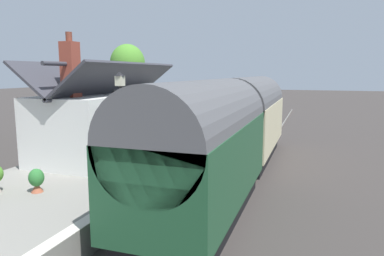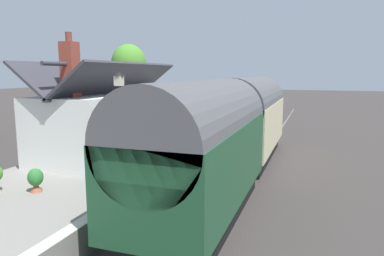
% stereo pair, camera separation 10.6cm
% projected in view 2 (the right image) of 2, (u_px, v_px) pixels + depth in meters
% --- Properties ---
extents(ground_plane, '(160.00, 160.00, 0.00)m').
position_uv_depth(ground_plane, '(232.00, 157.00, 19.49)').
color(ground_plane, '#383330').
extents(platform, '(32.00, 5.99, 0.85)m').
position_uv_depth(platform, '(165.00, 144.00, 20.72)').
color(platform, gray).
rests_on(platform, ground).
extents(platform_edge_coping, '(32.00, 0.36, 0.02)m').
position_uv_depth(platform_edge_coping, '(212.00, 140.00, 19.74)').
color(platform_edge_coping, beige).
rests_on(platform_edge_coping, platform).
extents(rail_near, '(52.00, 0.08, 0.14)m').
position_uv_depth(rail_near, '(262.00, 158.00, 18.95)').
color(rail_near, gray).
rests_on(rail_near, ground).
extents(rail_far, '(52.00, 0.08, 0.14)m').
position_uv_depth(rail_far, '(236.00, 156.00, 19.42)').
color(rail_far, gray).
rests_on(rail_far, ground).
extents(train, '(16.58, 2.73, 4.32)m').
position_uv_depth(train, '(232.00, 129.00, 14.97)').
color(train, black).
rests_on(train, ground).
extents(station_building, '(7.74, 3.52, 5.21)m').
position_uv_depth(station_building, '(106.00, 121.00, 16.30)').
color(station_building, white).
rests_on(station_building, platform).
extents(bench_mid_platform, '(1.41, 0.45, 0.88)m').
position_uv_depth(bench_mid_platform, '(210.00, 114.00, 28.30)').
color(bench_mid_platform, '#26727F').
rests_on(bench_mid_platform, platform).
extents(bench_platform_end, '(1.42, 0.48, 0.88)m').
position_uv_depth(bench_platform_end, '(190.00, 122.00, 23.47)').
color(bench_platform_end, '#26727F').
rests_on(bench_platform_end, platform).
extents(bench_by_lamp, '(1.42, 0.49, 0.88)m').
position_uv_depth(bench_by_lamp, '(219.00, 111.00, 30.21)').
color(bench_by_lamp, '#26727F').
rests_on(bench_by_lamp, platform).
extents(bench_near_building, '(1.41, 0.48, 0.88)m').
position_uv_depth(bench_near_building, '(198.00, 118.00, 25.45)').
color(bench_near_building, '#26727F').
rests_on(bench_near_building, platform).
extents(planter_edge_far, '(0.47, 0.47, 0.73)m').
position_uv_depth(planter_edge_far, '(176.00, 118.00, 26.12)').
color(planter_edge_far, '#9E5138').
rests_on(planter_edge_far, platform).
extents(planter_bench_left, '(1.04, 0.32, 0.62)m').
position_uv_depth(planter_bench_left, '(207.00, 122.00, 24.88)').
color(planter_bench_left, gray).
rests_on(planter_bench_left, platform).
extents(planter_edge_near, '(0.87, 0.32, 0.58)m').
position_uv_depth(planter_edge_near, '(207.00, 113.00, 30.10)').
color(planter_edge_near, teal).
rests_on(planter_edge_near, platform).
extents(planter_under_sign, '(0.47, 0.47, 0.75)m').
position_uv_depth(planter_under_sign, '(36.00, 180.00, 11.11)').
color(planter_under_sign, '#9E5138').
rests_on(planter_under_sign, platform).
extents(lamp_post_platform, '(0.32, 0.50, 3.71)m').
position_uv_depth(lamp_post_platform, '(120.00, 107.00, 11.51)').
color(lamp_post_platform, black).
rests_on(lamp_post_platform, platform).
extents(station_sign_board, '(0.96, 0.06, 1.57)m').
position_uv_depth(station_sign_board, '(211.00, 115.00, 21.17)').
color(station_sign_board, black).
rests_on(station_sign_board, platform).
extents(tree_far_left, '(3.66, 3.42, 7.37)m').
position_uv_depth(tree_far_left, '(129.00, 63.00, 36.04)').
color(tree_far_left, '#4C3828').
rests_on(tree_far_left, ground).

